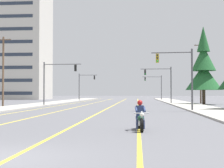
# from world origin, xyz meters

# --- Properties ---
(ground_plane) EXTENTS (400.00, 400.00, 0.00)m
(ground_plane) POSITION_xyz_m (0.00, 0.00, 0.00)
(ground_plane) COLOR #5B5B60
(lane_stripe_center) EXTENTS (0.16, 100.00, 0.01)m
(lane_stripe_center) POSITION_xyz_m (0.29, 45.00, 0.00)
(lane_stripe_center) COLOR yellow
(lane_stripe_center) RESTS_ON ground
(lane_stripe_left) EXTENTS (0.16, 100.00, 0.01)m
(lane_stripe_left) POSITION_xyz_m (-3.97, 45.00, 0.00)
(lane_stripe_left) COLOR yellow
(lane_stripe_left) RESTS_ON ground
(lane_stripe_right) EXTENTS (0.16, 100.00, 0.01)m
(lane_stripe_right) POSITION_xyz_m (3.86, 45.00, 0.00)
(lane_stripe_right) COLOR yellow
(lane_stripe_right) RESTS_ON ground
(lane_stripe_far_left) EXTENTS (0.16, 100.00, 0.01)m
(lane_stripe_far_left) POSITION_xyz_m (-7.44, 45.00, 0.00)
(lane_stripe_far_left) COLOR yellow
(lane_stripe_far_left) RESTS_ON ground
(sidewalk_kerb_right) EXTENTS (4.40, 110.00, 0.14)m
(sidewalk_kerb_right) POSITION_xyz_m (11.06, 40.00, 0.07)
(sidewalk_kerb_right) COLOR #ADA89E
(sidewalk_kerb_right) RESTS_ON ground
(sidewalk_kerb_left) EXTENTS (4.40, 110.00, 0.14)m
(sidewalk_kerb_left) POSITION_xyz_m (-11.06, 40.00, 0.07)
(sidewalk_kerb_left) COLOR #ADA89E
(sidewalk_kerb_left) RESTS_ON ground
(motorcycle_with_rider) EXTENTS (0.70, 2.19, 1.46)m
(motorcycle_with_rider) POSITION_xyz_m (3.93, 7.20, 0.59)
(motorcycle_with_rider) COLOR black
(motorcycle_with_rider) RESTS_ON ground
(traffic_signal_near_right) EXTENTS (4.08, 0.43, 6.20)m
(traffic_signal_near_right) POSITION_xyz_m (8.05, 24.26, 4.05)
(traffic_signal_near_right) COLOR #47474C
(traffic_signal_near_right) RESTS_ON ground
(traffic_signal_near_left) EXTENTS (5.41, 0.37, 6.20)m
(traffic_signal_near_left) POSITION_xyz_m (-7.82, 36.78, 4.13)
(traffic_signal_near_left) COLOR #47474C
(traffic_signal_near_left) RESTS_ON ground
(traffic_signal_mid_right) EXTENTS (5.15, 0.37, 6.20)m
(traffic_signal_mid_right) POSITION_xyz_m (7.89, 46.83, 4.11)
(traffic_signal_mid_right) COLOR #47474C
(traffic_signal_mid_right) RESTS_ON ground
(traffic_signal_mid_left) EXTENTS (4.17, 0.37, 6.20)m
(traffic_signal_mid_left) POSITION_xyz_m (-8.23, 64.93, 4.05)
(traffic_signal_mid_left) COLOR #47474C
(traffic_signal_mid_left) RESTS_ON ground
(traffic_signal_far_right) EXTENTS (4.86, 0.61, 6.20)m
(traffic_signal_far_right) POSITION_xyz_m (8.35, 74.30, 4.10)
(traffic_signal_far_right) COLOR #47474C
(traffic_signal_far_right) RESTS_ON ground
(utility_pole_left_near) EXTENTS (2.13, 0.26, 9.56)m
(utility_pole_left_near) POSITION_xyz_m (-14.66, 35.16, 4.99)
(utility_pole_left_near) COLOR brown
(utility_pole_left_near) RESTS_ON ground
(utility_pole_right_far) EXTENTS (2.11, 0.26, 10.46)m
(utility_pole_right_far) POSITION_xyz_m (14.64, 48.90, 5.44)
(utility_pole_right_far) COLOR #4C3828
(utility_pole_right_far) RESTS_ON ground
(conifer_tree_right_verge_far) EXTENTS (5.59, 5.59, 12.31)m
(conifer_tree_right_verge_far) POSITION_xyz_m (14.11, 43.66, 5.64)
(conifer_tree_right_verge_far) COLOR #423023
(conifer_tree_right_verge_far) RESTS_ON ground
(apartment_building_far_left_block) EXTENTS (23.03, 14.48, 31.76)m
(apartment_building_far_left_block) POSITION_xyz_m (-33.91, 84.66, 15.88)
(apartment_building_far_left_block) COLOR beige
(apartment_building_far_left_block) RESTS_ON ground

